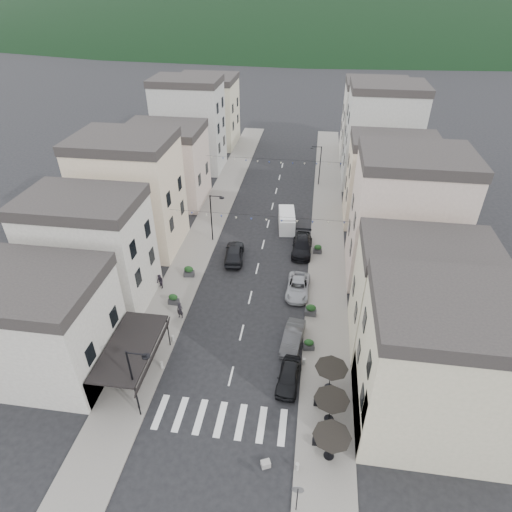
{
  "coord_description": "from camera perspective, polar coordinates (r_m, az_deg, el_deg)",
  "views": [
    {
      "loc": [
        5.26,
        -16.55,
        26.91
      ],
      "look_at": [
        0.26,
        18.22,
        3.5
      ],
      "focal_mm": 30.0,
      "sensor_mm": 36.0,
      "label": 1
    }
  ],
  "objects": [
    {
      "name": "delivery_van",
      "position": [
        53.59,
        4.12,
        4.84
      ],
      "size": [
        2.47,
        5.01,
        2.31
      ],
      "rotation": [
        0.0,
        0.0,
        0.12
      ],
      "color": "white",
      "rests_on": "ground"
    },
    {
      "name": "sidewalk_left",
      "position": [
        56.93,
        -5.8,
        5.35
      ],
      "size": [
        4.0,
        76.0,
        0.12
      ],
      "primitive_type": "cube",
      "color": "slate",
      "rests_on": "ground"
    },
    {
      "name": "planter_rc",
      "position": [
        49.08,
        8.23,
        0.93
      ],
      "size": [
        0.98,
        0.56,
        1.08
      ],
      "rotation": [
        0.0,
        0.0,
        0.04
      ],
      "color": "#2A292C",
      "rests_on": "sidewalk_right"
    },
    {
      "name": "bollards",
      "position": [
        34.86,
        -3.54,
        -15.86
      ],
      "size": [
        11.66,
        10.26,
        0.6
      ],
      "color": "gray",
      "rests_on": "ground"
    },
    {
      "name": "planter_la",
      "position": [
        42.05,
        -10.96,
        -5.67
      ],
      "size": [
        1.02,
        0.57,
        1.13
      ],
      "rotation": [
        0.0,
        0.0,
        -0.02
      ],
      "color": "#2B2B2D",
      "rests_on": "sidewalk_left"
    },
    {
      "name": "streetlamp_right_far",
      "position": [
        64.85,
        8.32,
        12.36
      ],
      "size": [
        1.7,
        0.56,
        6.0
      ],
      "color": "black",
      "rests_on": "ground"
    },
    {
      "name": "buildings_row_right",
      "position": [
        57.74,
        17.16,
        11.29
      ],
      "size": [
        10.2,
        54.16,
        14.5
      ],
      "color": "#B6B191",
      "rests_on": "ground"
    },
    {
      "name": "parked_car_d",
      "position": [
        49.2,
        6.16,
        1.4
      ],
      "size": [
        2.25,
        5.45,
        1.58
      ],
      "primitive_type": "imported",
      "rotation": [
        0.0,
        0.0,
        -0.01
      ],
      "color": "black",
      "rests_on": "ground"
    },
    {
      "name": "ground",
      "position": [
        32.02,
        -5.58,
        -23.74
      ],
      "size": [
        700.0,
        700.0,
        0.0
      ],
      "primitive_type": "plane",
      "color": "black",
      "rests_on": "ground"
    },
    {
      "name": "hill_backdrop",
      "position": [
        317.73,
        8.2,
        28.53
      ],
      "size": [
        640.0,
        360.0,
        70.0
      ],
      "primitive_type": "ellipsoid",
      "color": "black",
      "rests_on": "ground"
    },
    {
      "name": "planter_ra",
      "position": [
        37.18,
        7.06,
        -11.63
      ],
      "size": [
        1.01,
        0.66,
        1.06
      ],
      "rotation": [
        0.0,
        0.0,
        0.15
      ],
      "color": "#2E2E31",
      "rests_on": "sidewalk_right"
    },
    {
      "name": "planter_lb",
      "position": [
        45.41,
        -8.94,
        -2.03
      ],
      "size": [
        1.16,
        0.74,
        1.21
      ],
      "rotation": [
        0.0,
        0.0,
        0.14
      ],
      "color": "#2A2B2D",
      "rests_on": "sidewalk_left"
    },
    {
      "name": "parked_car_b",
      "position": [
        37.49,
        4.93,
        -10.77
      ],
      "size": [
        2.07,
        4.57,
        1.45
      ],
      "primitive_type": "imported",
      "rotation": [
        0.0,
        0.0,
        -0.12
      ],
      "color": "#373739",
      "rests_on": "ground"
    },
    {
      "name": "traffic_sign",
      "position": [
        28.19,
        5.57,
        -29.01
      ],
      "size": [
        0.7,
        0.07,
        2.7
      ],
      "color": "black",
      "rests_on": "ground"
    },
    {
      "name": "sidewalk_right",
      "position": [
        55.52,
        9.48,
        4.26
      ],
      "size": [
        4.0,
        76.0,
        0.12
      ],
      "primitive_type": "cube",
      "color": "slate",
      "rests_on": "ground"
    },
    {
      "name": "parked_car_e",
      "position": [
        47.6,
        -2.92,
        0.44
      ],
      "size": [
        2.57,
        5.2,
        1.71
      ],
      "primitive_type": "imported",
      "rotation": [
        0.0,
        0.0,
        3.26
      ],
      "color": "black",
      "rests_on": "ground"
    },
    {
      "name": "pedestrian_a",
      "position": [
        40.19,
        -10.1,
        -7.14
      ],
      "size": [
        0.69,
        0.52,
        1.72
      ],
      "primitive_type": "imported",
      "rotation": [
        0.0,
        0.0,
        -0.18
      ],
      "color": "black",
      "rests_on": "sidewalk_left"
    },
    {
      "name": "buildings_row_left",
      "position": [
        61.41,
        -11.42,
        13.24
      ],
      "size": [
        10.2,
        54.16,
        14.0
      ],
      "color": "#A9A49B",
      "rests_on": "ground"
    },
    {
      "name": "parked_car_c",
      "position": [
        42.96,
        5.61,
        -4.15
      ],
      "size": [
        2.34,
        4.9,
        1.35
      ],
      "primitive_type": "imported",
      "rotation": [
        0.0,
        0.0,
        -0.02
      ],
      "color": "#9A9BA2",
      "rests_on": "ground"
    },
    {
      "name": "bunting_near",
      "position": [
        44.33,
        0.36,
        5.03
      ],
      "size": [
        19.0,
        0.28,
        0.62
      ],
      "color": "black",
      "rests_on": "ground"
    },
    {
      "name": "bistro_building",
      "position": [
        31.43,
        23.33,
        -14.15
      ],
      "size": [
        10.0,
        8.0,
        10.0
      ],
      "primitive_type": "cube",
      "color": "#B6B191",
      "rests_on": "ground"
    },
    {
      "name": "boutique_building",
      "position": [
        37.68,
        -27.98,
        -8.54
      ],
      "size": [
        12.0,
        8.0,
        8.0
      ],
      "primitive_type": "cube",
      "color": "#A9A49B",
      "rests_on": "ground"
    },
    {
      "name": "parked_car_a",
      "position": [
        34.57,
        4.4,
        -15.73
      ],
      "size": [
        2.02,
        4.27,
        1.41
      ],
      "primitive_type": "imported",
      "rotation": [
        0.0,
        0.0,
        -0.09
      ],
      "color": "black",
      "rests_on": "ground"
    },
    {
      "name": "streetlamp_left_near",
      "position": [
        31.71,
        -15.79,
        -15.1
      ],
      "size": [
        1.7,
        0.56,
        6.0
      ],
      "color": "black",
      "rests_on": "ground"
    },
    {
      "name": "boutique_awning",
      "position": [
        34.45,
        -16.03,
        -11.7
      ],
      "size": [
        3.77,
        7.5,
        3.28
      ],
      "color": "black",
      "rests_on": "ground"
    },
    {
      "name": "pedestrian_b",
      "position": [
        44.16,
        -12.67,
        -3.35
      ],
      "size": [
        0.98,
        0.95,
        1.58
      ],
      "primitive_type": "imported",
      "rotation": [
        0.0,
        0.0,
        -0.68
      ],
      "color": "black",
      "rests_on": "sidewalk_left"
    },
    {
      "name": "concrete_block_b",
      "position": [
        30.92,
        1.3,
        -25.98
      ],
      "size": [
        0.73,
        0.65,
        0.45
      ],
      "primitive_type": "cube",
      "rotation": [
        0.0,
        0.0,
        0.41
      ],
      "color": "gray",
      "rests_on": "ground"
    },
    {
      "name": "bunting_far",
      "position": [
        58.78,
        2.55,
        12.45
      ],
      "size": [
        19.0,
        0.28,
        0.62
      ],
      "color": "black",
      "rests_on": "ground"
    },
    {
      "name": "planter_rb",
      "position": [
        40.35,
        7.31,
        -7.16
      ],
      "size": [
        1.11,
        0.67,
        1.2
      ],
      "rotation": [
        0.0,
        0.0,
        -0.07
      ],
      "color": "#313134",
      "rests_on": "sidewalk_right"
    },
    {
      "name": "streetlamp_left_far",
      "position": [
        49.72,
        -5.7,
        5.67
      ],
      "size": [
        1.7,
        0.56,
        6.0
      ],
      "color": "black",
      "rests_on": "ground"
    },
    {
      "name": "cafe_terrace",
      "position": [
        31.35,
        10.02,
        -18.6
      ],
      "size": [
        2.5,
        8.1,
        2.53
      ],
      "color": "black",
      "rests_on": "ground"
    }
  ]
}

